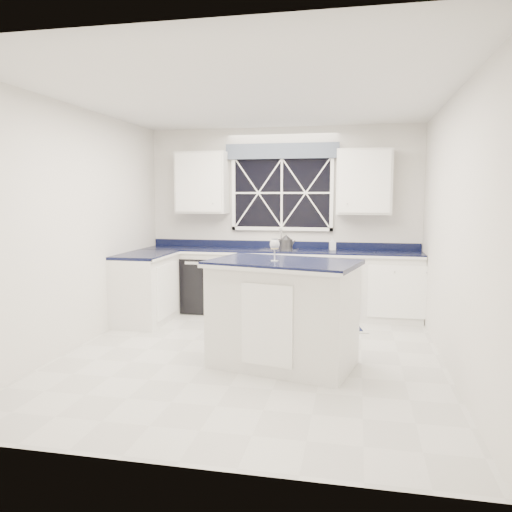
% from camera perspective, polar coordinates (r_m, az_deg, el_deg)
% --- Properties ---
extents(ground, '(4.50, 4.50, 0.00)m').
position_cam_1_polar(ground, '(5.46, -0.66, -11.33)').
color(ground, beige).
rests_on(ground, ground).
extents(back_wall, '(4.00, 0.10, 2.70)m').
position_cam_1_polar(back_wall, '(7.41, 3.00, 4.12)').
color(back_wall, silver).
rests_on(back_wall, ground).
extents(base_cabinets, '(3.99, 1.60, 0.90)m').
position_cam_1_polar(base_cabinets, '(7.11, -0.25, -3.29)').
color(base_cabinets, silver).
rests_on(base_cabinets, ground).
extents(countertop, '(3.98, 0.64, 0.04)m').
position_cam_1_polar(countertop, '(7.15, 2.62, 0.56)').
color(countertop, black).
rests_on(countertop, base_cabinets).
extents(dishwasher, '(0.60, 0.58, 0.82)m').
position_cam_1_polar(dishwasher, '(7.47, -5.78, -3.15)').
color(dishwasher, black).
rests_on(dishwasher, ground).
extents(window, '(1.65, 0.09, 1.26)m').
position_cam_1_polar(window, '(7.36, 2.97, 7.84)').
color(window, black).
rests_on(window, ground).
extents(upper_cabinets, '(3.10, 0.34, 0.90)m').
position_cam_1_polar(upper_cabinets, '(7.24, 2.82, 8.41)').
color(upper_cabinets, silver).
rests_on(upper_cabinets, ground).
extents(faucet, '(0.05, 0.20, 0.30)m').
position_cam_1_polar(faucet, '(7.32, 2.86, 2.11)').
color(faucet, '#BDBDC0').
rests_on(faucet, countertop).
extents(island, '(1.59, 1.17, 1.07)m').
position_cam_1_polar(island, '(5.04, 3.10, -6.54)').
color(island, silver).
rests_on(island, ground).
extents(rug, '(1.23, 0.89, 0.02)m').
position_cam_1_polar(rug, '(6.65, 7.42, -7.94)').
color(rug, '#B9B9B4').
rests_on(rug, ground).
extents(kettle, '(0.30, 0.23, 0.22)m').
position_cam_1_polar(kettle, '(7.13, 3.43, 1.51)').
color(kettle, '#303032').
rests_on(kettle, countertop).
extents(wine_glass, '(0.10, 0.10, 0.23)m').
position_cam_1_polar(wine_glass, '(4.89, 2.15, 1.24)').
color(wine_glass, silver).
rests_on(wine_glass, island).
extents(soap_bottle, '(0.10, 0.10, 0.18)m').
position_cam_1_polar(soap_bottle, '(7.17, 8.73, 1.40)').
color(soap_bottle, silver).
rests_on(soap_bottle, countertop).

